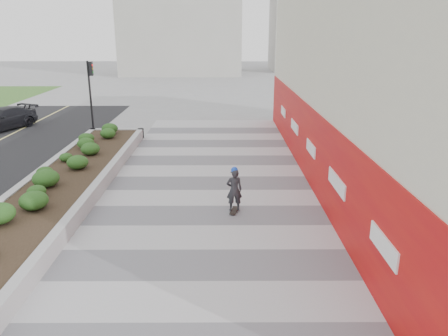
% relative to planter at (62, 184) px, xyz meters
% --- Properties ---
extents(ground, '(160.00, 160.00, 0.00)m').
position_rel_planter_xyz_m(ground, '(5.50, -7.00, -0.42)').
color(ground, gray).
rests_on(ground, ground).
extents(walkway, '(8.00, 36.00, 0.01)m').
position_rel_planter_xyz_m(walkway, '(5.50, -4.00, -0.41)').
color(walkway, '#A8A8AD').
rests_on(walkway, ground).
extents(building, '(6.04, 24.08, 8.00)m').
position_rel_planter_xyz_m(building, '(12.48, 1.98, 3.56)').
color(building, beige).
rests_on(building, ground).
extents(planter, '(3.00, 18.00, 0.90)m').
position_rel_planter_xyz_m(planter, '(0.00, 0.00, 0.00)').
color(planter, '#9E9EA0').
rests_on(planter, ground).
extents(traffic_signal_near, '(0.33, 0.28, 4.20)m').
position_rel_planter_xyz_m(traffic_signal_near, '(-1.73, 10.50, 2.34)').
color(traffic_signal_near, black).
rests_on(traffic_signal_near, ground).
extents(manhole_cover, '(0.44, 0.44, 0.01)m').
position_rel_planter_xyz_m(manhole_cover, '(6.00, -4.00, -0.42)').
color(manhole_cover, '#595654').
rests_on(manhole_cover, ground).
extents(skateboarder, '(0.57, 0.75, 1.61)m').
position_rel_planter_xyz_m(skateboarder, '(6.39, -1.74, 0.40)').
color(skateboarder, beige).
rests_on(skateboarder, ground).
extents(car_dark, '(3.55, 4.96, 1.33)m').
position_rel_planter_xyz_m(car_dark, '(-7.56, 11.09, 0.25)').
color(car_dark, black).
rests_on(car_dark, ground).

